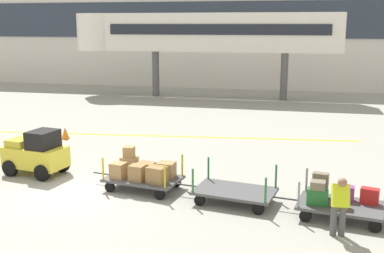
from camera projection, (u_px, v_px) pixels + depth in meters
name	position (u px, v px, depth m)	size (l,w,h in m)	color
ground_plane	(74.00, 193.00, 14.69)	(120.00, 120.00, 0.00)	#9E9B91
apron_lead_line	(170.00, 136.00, 22.03)	(17.22, 0.20, 0.01)	yellow
terminal_building	(216.00, 26.00, 38.43)	(56.86, 2.51, 9.90)	silver
jet_bridge	(194.00, 33.00, 32.91)	(18.66, 3.00, 5.86)	silver
baggage_tug	(36.00, 153.00, 16.35)	(2.26, 1.53, 1.58)	gold
baggage_cart_lead	(143.00, 172.00, 14.87)	(3.08, 1.77, 1.25)	#4C4C4F
baggage_cart_middle	(234.00, 191.00, 13.79)	(3.08, 1.77, 1.10)	#4C4C4F
baggage_cart_tail	(338.00, 199.00, 12.72)	(3.08, 1.77, 1.11)	#4C4C4F
baggage_handler	(340.00, 204.00, 11.46)	(0.44, 0.46, 1.56)	#4C4C4C
safety_cone_far	(65.00, 133.00, 21.47)	(0.36, 0.36, 0.55)	orange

